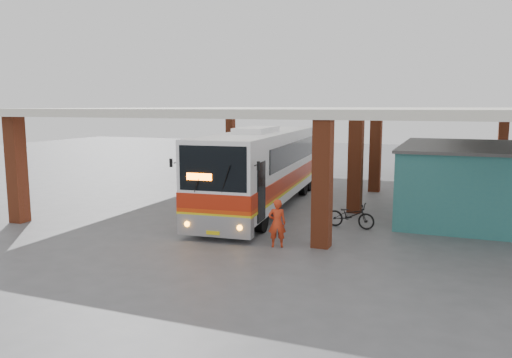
{
  "coord_description": "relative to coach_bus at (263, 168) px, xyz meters",
  "views": [
    {
      "loc": [
        7.01,
        -19.14,
        4.75
      ],
      "look_at": [
        -0.58,
        0.0,
        1.73
      ],
      "focal_mm": 35.0,
      "sensor_mm": 36.0,
      "label": 1
    }
  ],
  "objects": [
    {
      "name": "ground",
      "position": [
        1.21,
        -2.48,
        -1.9
      ],
      "size": [
        90.0,
        90.0,
        0.0
      ],
      "primitive_type": "plane",
      "color": "#515154",
      "rests_on": "ground"
    },
    {
      "name": "motorcycle",
      "position": [
        4.62,
        -2.45,
        -1.4
      ],
      "size": [
        1.97,
        0.86,
        1.0
      ],
      "primitive_type": "imported",
      "rotation": [
        0.0,
        0.0,
        1.47
      ],
      "color": "black",
      "rests_on": "ground"
    },
    {
      "name": "red_chair",
      "position": [
        6.09,
        3.62,
        -1.57
      ],
      "size": [
        0.5,
        0.5,
        0.72
      ],
      "rotation": [
        0.0,
        0.0,
        0.41
      ],
      "color": "red",
      "rests_on": "ground"
    },
    {
      "name": "pedestrian",
      "position": [
        2.82,
        -6.06,
        -1.07
      ],
      "size": [
        0.7,
        0.58,
        1.65
      ],
      "primitive_type": "imported",
      "rotation": [
        0.0,
        0.0,
        3.5
      ],
      "color": "red",
      "rests_on": "ground"
    },
    {
      "name": "shop_building",
      "position": [
        8.71,
        1.52,
        -0.34
      ],
      "size": [
        5.2,
        8.2,
        3.11
      ],
      "color": "#2F7376",
      "rests_on": "ground"
    },
    {
      "name": "canopy_roof",
      "position": [
        1.71,
        4.02,
        2.6
      ],
      "size": [
        21.0,
        23.0,
        0.3
      ],
      "primitive_type": "cube",
      "color": "silver",
      "rests_on": "brick_columns"
    },
    {
      "name": "coach_bus",
      "position": [
        0.0,
        0.0,
        0.0
      ],
      "size": [
        3.95,
        13.31,
        3.82
      ],
      "rotation": [
        0.0,
        0.0,
        0.09
      ],
      "color": "white",
      "rests_on": "ground"
    },
    {
      "name": "brick_columns",
      "position": [
        2.64,
        2.52,
        0.28
      ],
      "size": [
        20.1,
        21.6,
        4.35
      ],
      "color": "#943E20",
      "rests_on": "ground"
    }
  ]
}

